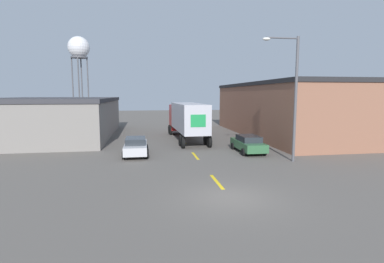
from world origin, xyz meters
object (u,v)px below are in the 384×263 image
(water_tower, at_px, (79,49))
(semi_truck, at_px, (186,118))
(parked_car_left_far, at_px, (136,146))
(parked_car_right_mid, at_px, (248,143))
(street_lamp, at_px, (292,91))

(water_tower, bearing_deg, semi_truck, -64.31)
(parked_car_left_far, bearing_deg, water_tower, 105.99)
(parked_car_right_mid, relative_size, street_lamp, 0.53)
(parked_car_right_mid, bearing_deg, street_lamp, -65.37)
(street_lamp, bearing_deg, semi_truck, 116.43)
(water_tower, bearing_deg, parked_car_right_mid, -64.03)
(parked_car_left_far, height_order, parked_car_right_mid, same)
(water_tower, bearing_deg, parked_car_left_far, -74.01)
(semi_truck, bearing_deg, street_lamp, -65.36)
(parked_car_left_far, bearing_deg, parked_car_right_mid, -1.39)
(parked_car_right_mid, xyz_separation_m, street_lamp, (1.77, -3.86, 4.36))
(semi_truck, relative_size, parked_car_right_mid, 2.66)
(parked_car_left_far, height_order, street_lamp, street_lamp)
(parked_car_left_far, distance_m, parked_car_right_mid, 9.34)
(parked_car_right_mid, height_order, street_lamp, street_lamp)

